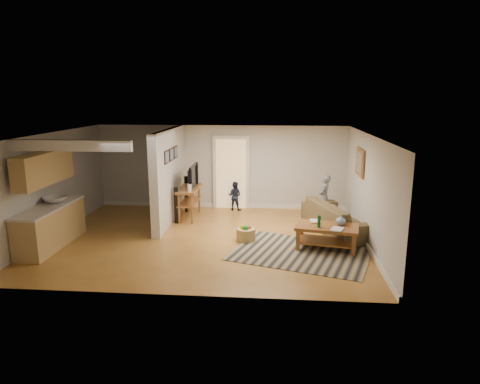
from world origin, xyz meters
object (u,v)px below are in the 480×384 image
object	(u,v)px
tv_console	(190,190)
sofa	(337,231)
speaker_left	(176,205)
child	(324,218)
speaker_right	(186,194)
coffee_table	(328,231)
toddler	(235,210)
toy_basket	(246,234)

from	to	relation	value
tv_console	sofa	bearing A→B (deg)	-13.39
speaker_left	child	world-z (taller)	speaker_left
speaker_right	speaker_left	bearing A→B (deg)	-115.73
coffee_table	speaker_right	bearing A→B (deg)	143.55
child	toddler	distance (m)	2.67
speaker_right	child	distance (m)	4.02
sofa	child	size ratio (longest dim) A/B	2.04
speaker_right	child	bearing A→B (deg)	-29.33
speaker_left	speaker_right	xyz separation A→B (m)	(0.04, 1.16, 0.04)
speaker_right	child	size ratio (longest dim) A/B	0.87
coffee_table	child	world-z (taller)	coffee_table
sofa	coffee_table	size ratio (longest dim) A/B	1.69
sofa	toddler	xyz separation A→B (m)	(-2.80, 1.86, 0.00)
speaker_left	toddler	world-z (taller)	speaker_left
coffee_table	tv_console	size ratio (longest dim) A/B	1.07
coffee_table	tv_console	distance (m)	4.18
coffee_table	speaker_right	size ratio (longest dim) A/B	1.39
coffee_table	speaker_right	xyz separation A→B (m)	(-3.79, 2.80, 0.12)
coffee_table	sofa	bearing A→B (deg)	72.39
coffee_table	toddler	world-z (taller)	coffee_table
speaker_left	speaker_right	size ratio (longest dim) A/B	0.92
sofa	tv_console	bearing A→B (deg)	58.30
toy_basket	toddler	bearing A→B (deg)	100.85
coffee_table	speaker_right	distance (m)	4.71
tv_console	speaker_left	bearing A→B (deg)	-116.88
toy_basket	toddler	distance (m)	2.82
speaker_left	speaker_right	bearing A→B (deg)	91.78
speaker_left	child	distance (m)	4.11
sofa	coffee_table	bearing A→B (deg)	143.42
speaker_left	toy_basket	world-z (taller)	speaker_left
speaker_left	child	size ratio (longest dim) A/B	0.80
speaker_left	toddler	xyz separation A→B (m)	(1.43, 1.50, -0.49)
speaker_left	toddler	bearing A→B (deg)	49.94
sofa	toddler	bearing A→B (deg)	37.47
toddler	speaker_right	bearing A→B (deg)	26.65
coffee_table	speaker_left	xyz separation A→B (m)	(-3.82, 1.63, 0.08)
child	sofa	bearing A→B (deg)	33.05
sofa	coffee_table	world-z (taller)	coffee_table
tv_console	toy_basket	bearing A→B (deg)	-47.46
sofa	coffee_table	xyz separation A→B (m)	(-0.41, -1.28, 0.42)
sofa	toy_basket	distance (m)	2.45
toy_basket	sofa	bearing A→B (deg)	21.77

